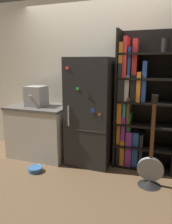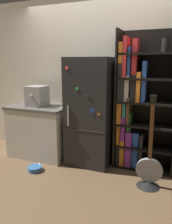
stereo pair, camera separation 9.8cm
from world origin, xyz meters
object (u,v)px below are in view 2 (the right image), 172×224
(bookshelf, at_px, (137,106))
(guitar, at_px, (149,174))
(espresso_machine, at_px, (37,96))
(pet_bowl, at_px, (35,168))
(refrigerator, at_px, (90,112))

(bookshelf, height_order, guitar, bookshelf)
(bookshelf, bearing_deg, espresso_machine, -173.88)
(espresso_machine, distance_m, pet_bowl, 1.17)
(guitar, relative_size, pet_bowl, 5.77)
(bookshelf, xyz_separation_m, espresso_machine, (-1.62, -0.17, 0.09))
(refrigerator, relative_size, espresso_machine, 4.48)
(bookshelf, xyz_separation_m, pet_bowl, (-1.35, -0.73, -0.91))
(guitar, distance_m, pet_bowl, 1.63)
(refrigerator, bearing_deg, pet_bowl, -137.76)
(refrigerator, height_order, pet_bowl, refrigerator)
(refrigerator, relative_size, pet_bowl, 7.82)
(espresso_machine, relative_size, pet_bowl, 1.74)
(bookshelf, bearing_deg, refrigerator, -169.32)
(refrigerator, xyz_separation_m, espresso_machine, (-0.93, -0.04, 0.21))
(refrigerator, bearing_deg, espresso_machine, -177.36)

